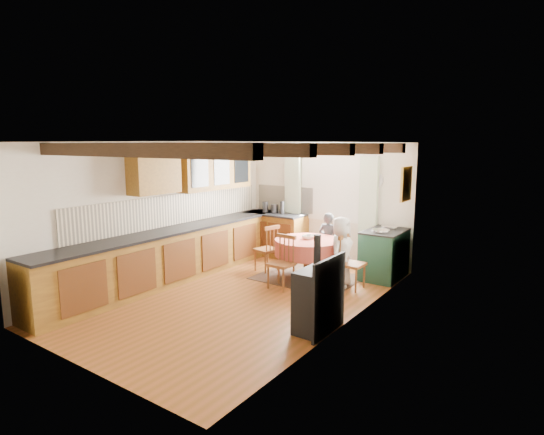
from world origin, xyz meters
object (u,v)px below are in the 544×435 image
Objects in this scene: dining_table at (308,259)px; child_right at (341,252)px; aga_range at (384,254)px; cup at (309,236)px; chair_right at (352,262)px; child_far at (328,241)px; chair_left at (266,248)px; cast_iron_stove at (317,283)px; chair_near at (281,262)px.

child_right is at bearing -4.48° from dining_table.
cup is (-1.12, -0.74, 0.31)m from aga_range.
child_far reaches higher than chair_right.
aga_range reaches higher than cup.
dining_table is 1.07× the size of child_far.
aga_range is (1.98, 0.85, -0.00)m from chair_left.
chair_right reaches higher than dining_table.
chair_left is at bearing -156.77° from aga_range.
cast_iron_stove is 1.15× the size of child_far.
chair_right reaches higher than cup.
child_far reaches higher than chair_left.
chair_left is at bearing 90.21° from chair_right.
dining_table is 0.91m from chair_right.
aga_range is 0.88× the size of child_far.
chair_right reaches higher than chair_left.
chair_right is at bearing -103.63° from aga_range.
chair_near is at bearing 138.92° from cast_iron_stove.
child_right is 0.71m from cup.
cast_iron_stove reaches higher than dining_table.
cast_iron_stove reaches higher than child_right.
dining_table is 0.75m from chair_near.
chair_left is (-0.87, -0.05, 0.09)m from dining_table.
cast_iron_stove is (1.22, -1.87, 0.28)m from dining_table.
dining_table is 1.32× the size of chair_left.
chair_near is (-0.08, -0.74, 0.09)m from dining_table.
child_right is at bearing 106.70° from cast_iron_stove.
child_right reaches higher than aga_range.
cast_iron_stove reaches higher than cup.
child_far is at bearing 86.83° from cup.
aga_range is 0.76× the size of cast_iron_stove.
aga_range is at bearing -175.22° from child_far.
chair_near is 1.05m from chair_left.
chair_right is at bearing -101.86° from child_right.
child_right is at bearing -9.15° from cup.
chair_left is at bearing -176.74° from dining_table.
chair_left is 0.92× the size of aga_range.
child_far is at bearing 88.59° from chair_near.
chair_right is 0.91m from aga_range.
cast_iron_stove is at bearing -56.88° from dining_table.
chair_left is 0.75× the size of child_right.
child_right reaches higher than child_far.
cast_iron_stove is at bearing -87.64° from aga_range.
child_far is 0.93× the size of child_right.
child_right is at bearing 102.73° from chair_left.
cup is at bearing 82.57° from chair_right.
child_far is (-0.87, 0.80, 0.10)m from chair_right.
cup is (0.86, 0.11, 0.31)m from chair_left.
chair_left is 0.70× the size of cast_iron_stove.
chair_near is at bearing -127.64° from aga_range.
chair_left is 0.92m from cup.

